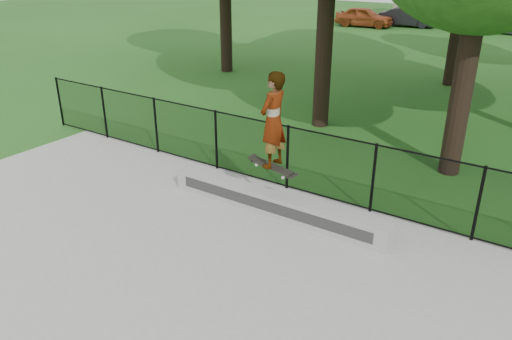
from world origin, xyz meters
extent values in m
cube|color=#A2A29D|center=(0.41, 4.70, 0.29)|extent=(4.87, 0.40, 0.46)
imported|color=#9A421C|center=(-8.94, 31.90, 0.69)|extent=(4.14, 1.95, 1.38)
imported|color=black|center=(-6.35, 33.68, 0.65)|extent=(3.72, 1.78, 1.30)
imported|color=#8E90A1|center=(-0.11, 34.25, 0.64)|extent=(4.29, 2.41, 1.28)
cube|color=black|center=(0.49, 4.47, 1.22)|extent=(0.84, 0.23, 0.15)
imported|color=#C2CFFF|center=(0.49, 4.47, 2.15)|extent=(0.45, 0.67, 1.82)
cylinder|color=black|center=(-8.00, 5.90, 0.81)|extent=(0.06, 0.06, 1.50)
cylinder|color=black|center=(-6.00, 5.90, 0.81)|extent=(0.06, 0.06, 1.50)
cylinder|color=black|center=(-4.00, 5.90, 0.81)|extent=(0.06, 0.06, 1.50)
cylinder|color=black|center=(-2.00, 5.90, 0.81)|extent=(0.06, 0.06, 1.50)
cylinder|color=black|center=(0.00, 5.90, 0.81)|extent=(0.06, 0.06, 1.50)
cylinder|color=black|center=(2.00, 5.90, 0.81)|extent=(0.06, 0.06, 1.50)
cylinder|color=black|center=(4.00, 5.90, 0.81)|extent=(0.06, 0.06, 1.50)
cylinder|color=black|center=(0.00, 5.90, 1.53)|extent=(16.00, 0.04, 0.04)
cylinder|color=black|center=(0.00, 5.90, 0.11)|extent=(16.00, 0.04, 0.04)
cube|color=black|center=(0.00, 5.90, 0.81)|extent=(16.00, 0.01, 1.50)
cylinder|color=black|center=(0.50, 18.00, 2.73)|extent=(0.44, 0.44, 5.47)
cylinder|color=black|center=(-8.50, 15.00, 2.44)|extent=(0.44, 0.44, 4.88)
cylinder|color=black|center=(2.80, 9.00, 2.27)|extent=(0.44, 0.44, 4.54)
cylinder|color=black|center=(-1.50, 10.50, 2.71)|extent=(0.44, 0.44, 5.42)
camera|label=1|loc=(5.09, -2.98, 5.01)|focal=35.00mm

